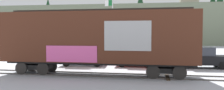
# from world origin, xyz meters

# --- Properties ---
(ground_plane) EXTENTS (260.00, 260.00, 0.00)m
(ground_plane) POSITION_xyz_m (0.00, 0.00, 0.00)
(ground_plane) COLOR #B2B5BC
(track) EXTENTS (60.02, 3.96, 0.08)m
(track) POSITION_xyz_m (-0.01, -0.02, 0.04)
(track) COLOR #4C4742
(track) RESTS_ON ground_plane
(freight_car) EXTENTS (13.81, 3.32, 4.75)m
(freight_car) POSITION_xyz_m (-0.61, -0.00, 2.68)
(freight_car) COLOR #472316
(freight_car) RESTS_ON ground_plane
(flagpole) EXTENTS (1.20, 0.86, 7.59)m
(flagpole) POSITION_xyz_m (-1.57, 13.04, 4.80)
(flagpole) COLOR silver
(flagpole) RESTS_ON ground_plane
(hillside) EXTENTS (141.18, 43.20, 15.92)m
(hillside) POSITION_xyz_m (0.08, 65.91, 5.50)
(hillside) COLOR slate
(hillside) RESTS_ON ground_plane
(parked_car_white) EXTENTS (4.28, 2.15, 1.76)m
(parked_car_white) POSITION_xyz_m (-3.07, 4.85, 0.89)
(parked_car_white) COLOR silver
(parked_car_white) RESTS_ON ground_plane
(parked_car_red) EXTENTS (4.45, 2.18, 1.68)m
(parked_car_red) POSITION_xyz_m (2.18, 4.93, 0.83)
(parked_car_red) COLOR #B21E1E
(parked_car_red) RESTS_ON ground_plane
(parked_car_black) EXTENTS (4.60, 1.97, 1.84)m
(parked_car_black) POSITION_xyz_m (7.55, 4.79, 0.92)
(parked_car_black) COLOR black
(parked_car_black) RESTS_ON ground_plane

